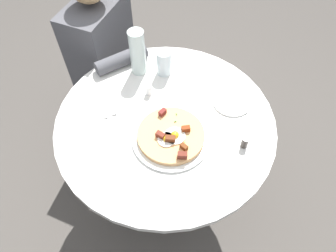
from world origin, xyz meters
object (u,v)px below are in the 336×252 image
bread_plate (232,101)px  water_glass (164,63)px  knife (100,103)px  pepper_shaker (245,142)px  dining_table (165,143)px  pizza_plate (171,137)px  person_seated (106,68)px  salt_shaker (149,90)px  fork (108,100)px  breakfast_pizza (171,135)px  water_bottle (137,53)px

bread_plate → water_glass: 0.36m
knife → pepper_shaker: size_ratio=3.46×
knife → pepper_shaker: (0.03, -0.64, 0.02)m
bread_plate → pepper_shaker: size_ratio=3.29×
water_glass → pepper_shaker: 0.52m
dining_table → pepper_shaker: pepper_shaker is taller
pizza_plate → knife: bearing=82.3°
water_glass → person_seated: bearing=73.2°
person_seated → salt_shaker: person_seated is taller
fork → salt_shaker: size_ratio=3.54×
pizza_plate → dining_table: bearing=36.8°
breakfast_pizza → pepper_shaker: (0.08, -0.28, 0.00)m
pizza_plate → water_glass: 0.38m
fork → pepper_shaker: 0.62m
salt_shaker → knife: bearing=128.5°
person_seated → pizza_plate: size_ratio=3.55×
fork → pepper_shaker: bearing=-138.2°
person_seated → pizza_plate: bearing=-127.5°
fork → water_glass: 0.31m
water_glass → pepper_shaker: bearing=-119.3°
knife → salt_shaker: salt_shaker is taller
water_glass → knife: bearing=147.5°
bread_plate → pepper_shaker: (-0.20, -0.11, 0.02)m
bread_plate → water_bottle: bearing=87.3°
fork → salt_shaker: bearing=-102.2°
dining_table → pepper_shaker: (0.00, -0.34, 0.21)m
breakfast_pizza → water_glass: (0.34, 0.17, 0.04)m
person_seated → fork: bearing=-144.9°
bread_plate → salt_shaker: bearing=104.7°
knife → water_glass: 0.35m
water_glass → pepper_shaker: size_ratio=2.39×
person_seated → water_bottle: 0.51m
bread_plate → knife: size_ratio=0.95×
water_bottle → salt_shaker: size_ratio=4.43×
breakfast_pizza → dining_table: bearing=36.8°
pepper_shaker → person_seated: bearing=66.5°
fork → water_bottle: (0.23, -0.05, 0.11)m
dining_table → pizza_plate: (-0.08, -0.06, 0.19)m
knife → water_glass: bearing=-81.2°
salt_shaker → pepper_shaker: bearing=-102.7°
fork → dining_table: bearing=-138.1°
pizza_plate → bread_plate: 0.33m
bread_plate → pizza_plate: bearing=147.8°
pizza_plate → fork: 0.34m
dining_table → fork: size_ratio=5.19×
breakfast_pizza → bread_plate: breakfast_pizza is taller
fork → knife: size_ratio=1.00×
fork → salt_shaker: 0.19m
dining_table → salt_shaker: bearing=49.2°
water_bottle → fork: bearing=168.6°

